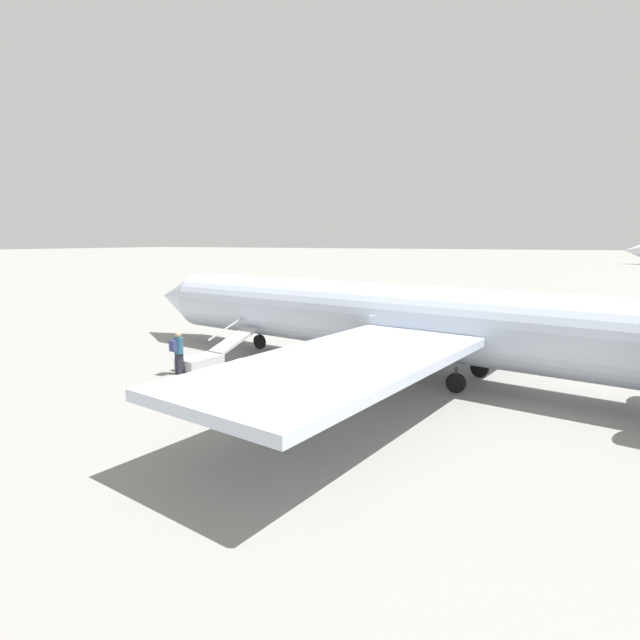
{
  "coord_description": "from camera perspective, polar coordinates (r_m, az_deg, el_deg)",
  "views": [
    {
      "loc": [
        -5.55,
        19.15,
        5.35
      ],
      "look_at": [
        3.85,
        0.24,
        1.97
      ],
      "focal_mm": 28.0,
      "sensor_mm": 36.0,
      "label": 1
    }
  ],
  "objects": [
    {
      "name": "airplane_main",
      "position": [
        19.77,
        12.77,
        -0.25
      ],
      "size": [
        31.83,
        24.27,
        7.42
      ],
      "rotation": [
        0.0,
        0.0,
        -0.17
      ],
      "color": "silver",
      "rests_on": "ground"
    },
    {
      "name": "traffic_cone_near_stairs",
      "position": [
        17.57,
        -11.7,
        -7.98
      ],
      "size": [
        0.5,
        0.5,
        0.54
      ],
      "color": "black",
      "rests_on": "ground"
    },
    {
      "name": "ground_plane",
      "position": [
        20.64,
        9.97,
        -6.07
      ],
      "size": [
        600.0,
        600.0,
        0.0
      ],
      "primitive_type": "plane",
      "color": "gray"
    },
    {
      "name": "boarding_stairs",
      "position": [
        21.97,
        -12.77,
        -4.2
      ],
      "size": [
        1.66,
        4.13,
        1.8
      ],
      "rotation": [
        0.0,
        0.0,
        -1.74
      ],
      "color": "#B2B2B7",
      "rests_on": "ground"
    },
    {
      "name": "passenger",
      "position": [
        20.85,
        -15.92,
        -3.3
      ],
      "size": [
        0.38,
        0.56,
        1.74
      ],
      "rotation": [
        0.0,
        0.0,
        -1.74
      ],
      "color": "#23232D",
      "rests_on": "ground"
    }
  ]
}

